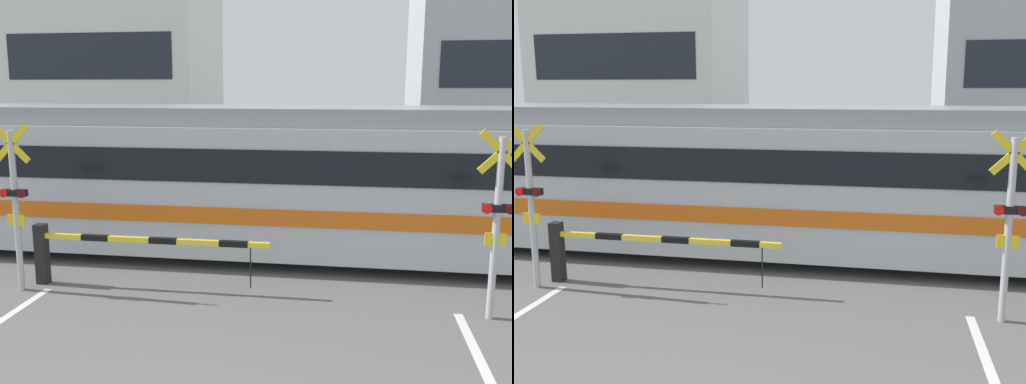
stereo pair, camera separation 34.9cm
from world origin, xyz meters
The scene contains 9 objects.
rail_track_near centered at (0.00, 7.53, 0.04)m, with size 50.00×0.10×0.08m.
rail_track_far centered at (0.00, 8.96, 0.04)m, with size 50.00×0.10×0.08m.
commuter_train centered at (-0.75, 8.25, 1.70)m, with size 21.79×3.04×3.17m.
crossing_barrier_near centered at (-2.61, 5.61, 0.75)m, with size 4.33×0.20×1.12m.
crossing_barrier_far centered at (2.61, 10.78, 0.75)m, with size 4.33×0.20×1.12m.
crossing_signal_left centered at (-3.98, 5.21, 1.63)m, with size 0.68×0.15×2.96m.
crossing_signal_right centered at (3.98, 5.21, 1.63)m, with size 0.68×0.15×2.96m.
pedestrian centered at (0.33, 14.03, 1.00)m, with size 0.38×0.23×1.73m.
building_left_of_street centered at (-8.02, 19.80, 4.28)m, with size 7.77×5.85×8.55m.
Camera 2 is at (2.07, -3.64, 3.58)m, focal length 40.00 mm.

